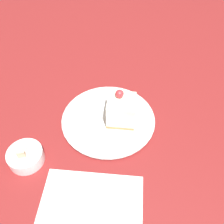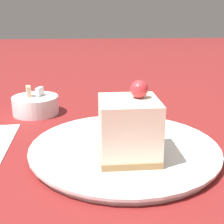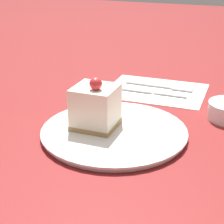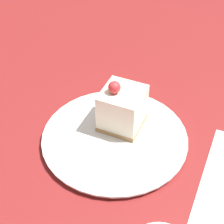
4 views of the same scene
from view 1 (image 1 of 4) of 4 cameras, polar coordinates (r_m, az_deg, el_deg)
The scene contains 7 objects.
ground_plane at distance 0.78m, azimuth 2.19°, elevation -0.91°, with size 4.00×4.00×0.00m, color maroon.
plate at distance 0.76m, azimuth -0.85°, elevation -1.73°, with size 0.28×0.28×0.01m.
cake_slice at distance 0.72m, azimuth 2.33°, elevation 0.45°, with size 0.08×0.08×0.11m.
napkin at distance 0.63m, azimuth -4.95°, elevation -21.22°, with size 0.20×0.25×0.00m.
fork at distance 0.62m, azimuth -7.00°, elevation -23.13°, with size 0.02×0.18×0.00m.
knife at distance 0.63m, azimuth -3.11°, elevation -19.10°, with size 0.01×0.17×0.00m.
sugar_bowl at distance 0.71m, azimuth -19.12°, elevation -9.57°, with size 0.09×0.09×0.06m.
Camera 1 is at (-0.50, -0.03, 0.59)m, focal length 40.00 mm.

